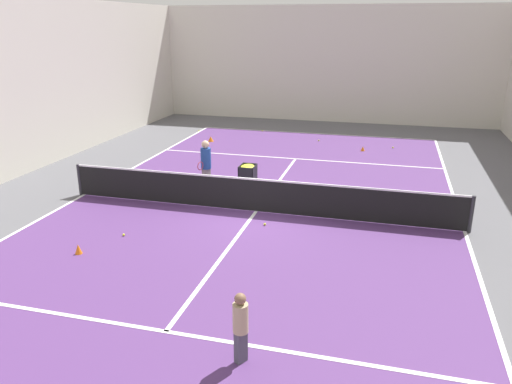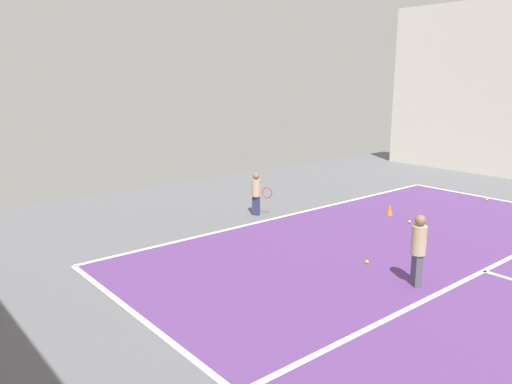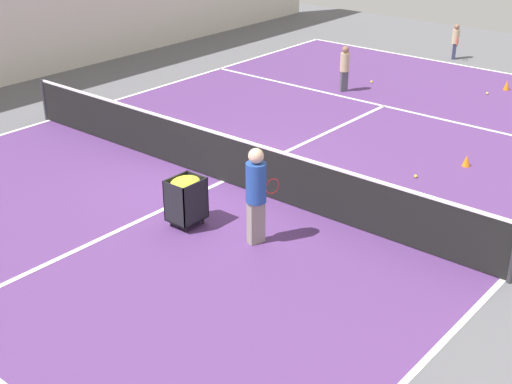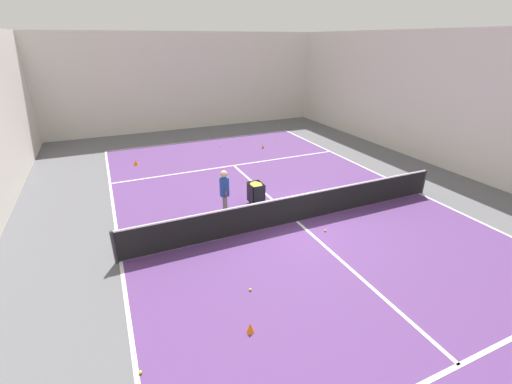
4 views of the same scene
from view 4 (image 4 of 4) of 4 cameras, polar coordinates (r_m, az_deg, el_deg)
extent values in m
plane|color=#5B5B60|center=(12.06, 6.84, -4.91)|extent=(33.77, 33.77, 0.00)
cube|color=#563370|center=(12.06, 6.85, -4.90)|extent=(11.61, 22.87, 0.00)
cube|color=white|center=(21.94, -8.50, 8.56)|extent=(11.61, 0.10, 0.00)
cube|color=white|center=(10.71, -21.61, -10.74)|extent=(0.10, 22.87, 0.00)
cube|color=white|center=(15.60, 25.58, -0.22)|extent=(0.10, 22.87, 0.00)
cube|color=white|center=(8.49, 30.79, -23.54)|extent=(11.61, 0.10, 0.00)
cube|color=white|center=(17.26, -3.73, 4.43)|extent=(11.61, 0.10, 0.00)
cube|color=white|center=(12.06, 6.85, -4.89)|extent=(0.10, 12.58, 0.00)
cube|color=silver|center=(17.58, 35.24, 11.07)|extent=(0.15, 30.07, 6.26)
cube|color=silver|center=(24.72, -11.34, 17.52)|extent=(18.50, 0.15, 6.26)
cylinder|color=#2D2D33|center=(10.44, -22.58, -8.52)|extent=(0.10, 0.10, 1.03)
cylinder|color=#2D2D33|center=(15.49, 26.16, 1.55)|extent=(0.10, 0.10, 1.03)
cube|color=black|center=(11.82, 6.96, -2.80)|extent=(11.71, 0.03, 0.96)
cube|color=white|center=(11.61, 7.09, -0.58)|extent=(11.71, 0.04, 0.05)
cube|color=gray|center=(12.31, -5.17, -2.18)|extent=(0.24, 0.31, 0.77)
cylinder|color=#234799|center=(12.00, -5.29, 0.91)|extent=(0.43, 0.43, 0.68)
sphere|color=beige|center=(11.83, -5.38, 2.99)|extent=(0.26, 0.26, 0.26)
torus|color=#B22D2D|center=(11.75, -5.01, -0.52)|extent=(0.11, 0.28, 0.28)
cube|color=black|center=(13.10, 0.00, -1.59)|extent=(0.50, 0.61, 0.02)
cube|color=black|center=(12.69, 0.54, -0.59)|extent=(0.50, 0.02, 0.75)
cube|color=black|center=(13.18, -0.52, 0.39)|extent=(0.50, 0.02, 0.75)
cube|color=black|center=(12.85, -0.99, -0.27)|extent=(0.02, 0.61, 0.75)
cube|color=black|center=(13.03, 0.97, 0.09)|extent=(0.02, 0.61, 0.75)
ellipsoid|color=yellow|center=(12.81, 0.00, 1.20)|extent=(0.46, 0.57, 0.16)
cylinder|color=black|center=(12.89, -0.34, -2.37)|extent=(0.05, 0.05, 0.13)
cylinder|color=black|center=(13.02, 1.09, -2.08)|extent=(0.05, 0.05, 0.13)
cylinder|color=black|center=(13.24, -1.07, -1.61)|extent=(0.05, 0.05, 0.13)
cylinder|color=black|center=(13.37, 0.32, -1.35)|extent=(0.05, 0.05, 0.13)
cone|color=orange|center=(7.96, -0.96, -21.67)|extent=(0.18, 0.18, 0.24)
cone|color=orange|center=(20.00, 1.15, 7.59)|extent=(0.18, 0.18, 0.21)
cone|color=orange|center=(18.31, -19.38, 4.65)|extent=(0.27, 0.27, 0.24)
sphere|color=yellow|center=(20.24, -23.86, 5.49)|extent=(0.07, 0.07, 0.07)
sphere|color=yellow|center=(20.52, -5.97, 7.69)|extent=(0.07, 0.07, 0.07)
sphere|color=yellow|center=(21.29, 3.32, 8.39)|extent=(0.07, 0.07, 0.07)
sphere|color=yellow|center=(9.00, -0.96, -15.93)|extent=(0.07, 0.07, 0.07)
sphere|color=yellow|center=(21.22, -15.38, 7.51)|extent=(0.07, 0.07, 0.07)
sphere|color=yellow|center=(7.68, -18.73, -26.58)|extent=(0.07, 0.07, 0.07)
sphere|color=yellow|center=(11.60, 11.46, -6.31)|extent=(0.07, 0.07, 0.07)
camera|label=1|loc=(10.14, 90.24, -3.41)|focal=35.00mm
camera|label=2|loc=(16.04, 41.42, 10.05)|focal=35.00mm
camera|label=3|loc=(18.89, -36.51, 19.97)|focal=50.00mm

